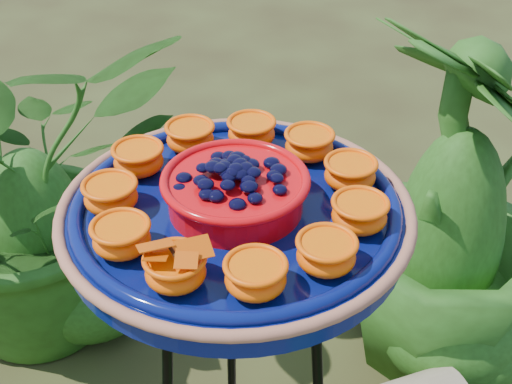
# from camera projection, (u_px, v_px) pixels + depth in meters

# --- Properties ---
(feeder_dish) EXTENTS (0.59, 0.59, 0.11)m
(feeder_dish) POSITION_uv_depth(u_px,v_px,m) (236.00, 208.00, 1.00)
(feeder_dish) COLOR #071053
(feeder_dish) RESTS_ON tripod_stand
(shrub_back_left) EXTENTS (1.12, 1.12, 0.94)m
(shrub_back_left) POSITION_uv_depth(u_px,v_px,m) (28.00, 186.00, 1.97)
(shrub_back_left) COLOR #204512
(shrub_back_left) RESTS_ON ground
(shrub_back_right) EXTENTS (0.79, 0.79, 1.01)m
(shrub_back_right) POSITION_uv_depth(u_px,v_px,m) (453.00, 207.00, 1.83)
(shrub_back_right) COLOR #204512
(shrub_back_right) RESTS_ON ground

